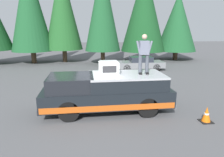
# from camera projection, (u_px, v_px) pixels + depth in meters

# --- Properties ---
(ground_plane) EXTENTS (90.00, 90.00, 0.00)m
(ground_plane) POSITION_uv_depth(u_px,v_px,m) (97.00, 110.00, 9.51)
(ground_plane) COLOR #565659
(pickup_truck) EXTENTS (2.01, 5.54, 1.65)m
(pickup_truck) POSITION_uv_depth(u_px,v_px,m) (107.00, 92.00, 9.22)
(pickup_truck) COLOR black
(pickup_truck) RESTS_ON ground
(compressor_unit) EXTENTS (0.65, 0.84, 0.56)m
(compressor_unit) POSITION_uv_depth(u_px,v_px,m) (109.00, 68.00, 9.13)
(compressor_unit) COLOR silver
(compressor_unit) RESTS_ON pickup_truck
(person_on_truck_bed) EXTENTS (0.29, 0.72, 1.69)m
(person_on_truck_bed) POSITION_uv_depth(u_px,v_px,m) (144.00, 53.00, 8.97)
(person_on_truck_bed) COLOR #4C515B
(person_on_truck_bed) RESTS_ON pickup_truck
(parked_car_grey) EXTENTS (1.64, 4.10, 1.16)m
(parked_car_grey) POSITION_uv_depth(u_px,v_px,m) (140.00, 63.00, 18.40)
(parked_car_grey) COLOR gray
(parked_car_grey) RESTS_ON ground
(traffic_cone) EXTENTS (0.47, 0.47, 0.62)m
(traffic_cone) POSITION_uv_depth(u_px,v_px,m) (206.00, 115.00, 8.26)
(traffic_cone) COLOR black
(traffic_cone) RESTS_ON ground
(conifer_far_left) EXTENTS (4.39, 4.39, 7.41)m
(conifer_far_left) POSITION_uv_depth(u_px,v_px,m) (177.00, 22.00, 23.45)
(conifer_far_left) COLOR #4C3826
(conifer_far_left) RESTS_ON ground
(conifer_left) EXTENTS (4.73, 4.73, 9.73)m
(conifer_left) POSITION_uv_depth(u_px,v_px,m) (144.00, 10.00, 22.28)
(conifer_left) COLOR #4C3826
(conifer_left) RESTS_ON ground
(conifer_center_left) EXTENTS (3.51, 3.51, 9.77)m
(conifer_center_left) POSITION_uv_depth(u_px,v_px,m) (102.00, 7.00, 20.44)
(conifer_center_left) COLOR #4C3826
(conifer_center_left) RESTS_ON ground
(conifer_center_right) EXTENTS (3.87, 3.87, 9.76)m
(conifer_center_right) POSITION_uv_depth(u_px,v_px,m) (62.00, 8.00, 21.62)
(conifer_center_right) COLOR #4C3826
(conifer_center_right) RESTS_ON ground
(conifer_right) EXTENTS (4.15, 4.15, 10.08)m
(conifer_right) POSITION_uv_depth(u_px,v_px,m) (29.00, 6.00, 20.83)
(conifer_right) COLOR #4C3826
(conifer_right) RESTS_ON ground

